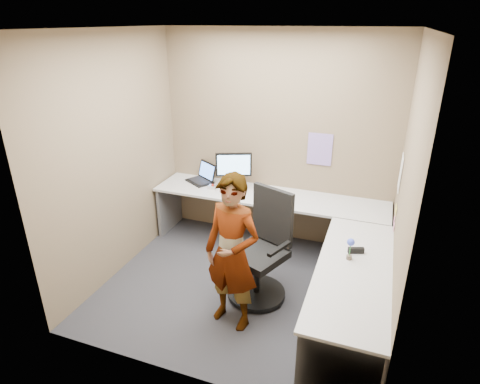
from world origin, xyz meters
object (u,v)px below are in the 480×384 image
at_px(monitor, 234,166).
at_px(person, 232,254).
at_px(office_chair, 261,256).
at_px(desk, 291,232).

xyz_separation_m(monitor, person, (0.57, -1.53, -0.27)).
bearing_deg(person, office_chair, 87.55).
xyz_separation_m(office_chair, person, (-0.13, -0.51, 0.30)).
bearing_deg(monitor, office_chair, -77.21).
distance_m(monitor, office_chair, 1.37).
relative_size(desk, monitor, 6.75).
height_order(desk, person, person).
relative_size(monitor, person, 0.28).
bearing_deg(office_chair, person, -82.72).
distance_m(desk, monitor, 1.19).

